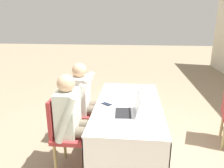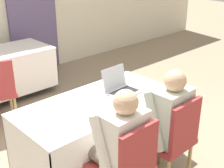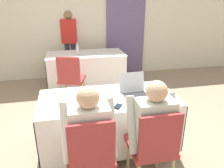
# 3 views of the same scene
# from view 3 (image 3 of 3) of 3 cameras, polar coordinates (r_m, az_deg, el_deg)

# --- Properties ---
(ground_plane) EXTENTS (24.00, 24.00, 0.00)m
(ground_plane) POSITION_cam_3_polar(r_m,az_deg,el_deg) (3.03, -0.84, -16.27)
(ground_plane) COLOR gray
(wall_back) EXTENTS (12.00, 0.06, 2.70)m
(wall_back) POSITION_cam_3_polar(r_m,az_deg,el_deg) (5.42, -7.42, 16.01)
(wall_back) COLOR beige
(wall_back) RESTS_ON ground_plane
(curtain_panel) EXTENTS (0.95, 0.04, 2.65)m
(curtain_panel) POSITION_cam_3_polar(r_m,az_deg,el_deg) (5.54, 3.63, 16.00)
(curtain_panel) COLOR slate
(curtain_panel) RESTS_ON ground_plane
(conference_table_near) EXTENTS (1.66, 0.80, 0.74)m
(conference_table_near) POSITION_cam_3_polar(r_m,az_deg,el_deg) (2.72, -0.90, -6.89)
(conference_table_near) COLOR white
(conference_table_near) RESTS_ON ground_plane
(conference_table_far) EXTENTS (1.66, 0.80, 0.74)m
(conference_table_far) POSITION_cam_3_polar(r_m,az_deg,el_deg) (4.84, -6.82, 5.87)
(conference_table_far) COLOR white
(conference_table_far) RESTS_ON ground_plane
(laptop) EXTENTS (0.35, 0.32, 0.25)m
(laptop) POSITION_cam_3_polar(r_m,az_deg,el_deg) (2.69, 5.84, -1.93)
(laptop) COLOR #B7B7BC
(laptop) RESTS_ON conference_table_near
(cell_phone) EXTENTS (0.13, 0.14, 0.01)m
(cell_phone) POSITION_cam_3_polar(r_m,az_deg,el_deg) (2.41, 1.54, -5.87)
(cell_phone) COLOR black
(cell_phone) RESTS_ON conference_table_near
(paper_beside_laptop) EXTENTS (0.31, 0.35, 0.00)m
(paper_beside_laptop) POSITION_cam_3_polar(r_m,az_deg,el_deg) (2.51, -5.90, -4.96)
(paper_beside_laptop) COLOR white
(paper_beside_laptop) RESTS_ON conference_table_near
(water_bottle) EXTENTS (0.06, 0.06, 0.27)m
(water_bottle) POSITION_cam_3_polar(r_m,az_deg,el_deg) (4.66, -9.03, 8.95)
(water_bottle) COLOR #B7B7C1
(water_bottle) RESTS_ON conference_table_far
(chair_near_left) EXTENTS (0.44, 0.44, 0.92)m
(chair_near_left) POSITION_cam_3_polar(r_m,az_deg,el_deg) (2.13, -5.58, -17.77)
(chair_near_left) COLOR tan
(chair_near_left) RESTS_ON ground_plane
(chair_near_right) EXTENTS (0.44, 0.44, 0.92)m
(chair_near_right) POSITION_cam_3_polar(r_m,az_deg,el_deg) (2.26, 10.77, -15.47)
(chair_near_right) COLOR tan
(chair_near_right) RESTS_ON ground_plane
(chair_far_spare) EXTENTS (0.55, 0.55, 0.92)m
(chair_far_spare) POSITION_cam_3_polar(r_m,az_deg,el_deg) (4.05, -10.71, 1.77)
(chair_far_spare) COLOR tan
(chair_far_spare) RESTS_ON ground_plane
(person_checkered_shirt) EXTENTS (0.50, 0.52, 1.18)m
(person_checkered_shirt) POSITION_cam_3_polar(r_m,az_deg,el_deg) (2.12, -6.08, -12.66)
(person_checkered_shirt) COLOR #665B4C
(person_checkered_shirt) RESTS_ON ground_plane
(person_white_shirt) EXTENTS (0.50, 0.52, 1.18)m
(person_white_shirt) POSITION_cam_3_polar(r_m,az_deg,el_deg) (2.25, 10.05, -10.69)
(person_white_shirt) COLOR #665B4C
(person_white_shirt) RESTS_ON ground_plane
(person_red_shirt) EXTENTS (0.38, 0.29, 1.59)m
(person_red_shirt) POSITION_cam_3_polar(r_m,az_deg,el_deg) (5.43, -10.99, 11.14)
(person_red_shirt) COLOR #33333D
(person_red_shirt) RESTS_ON ground_plane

